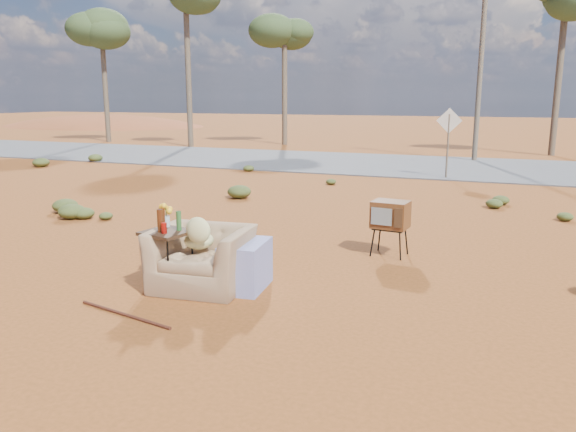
% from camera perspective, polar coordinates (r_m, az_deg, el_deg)
% --- Properties ---
extents(ground, '(140.00, 140.00, 0.00)m').
position_cam_1_polar(ground, '(7.39, -6.60, -8.04)').
color(ground, brown).
rests_on(ground, ground).
extents(highway, '(140.00, 7.00, 0.04)m').
position_cam_1_polar(highway, '(21.51, 12.62, 5.06)').
color(highway, '#565659').
rests_on(highway, ground).
extents(dirt_mound, '(26.00, 18.00, 2.00)m').
position_cam_1_polar(dirt_mound, '(52.20, -18.32, 8.67)').
color(dirt_mound, '#954324').
rests_on(dirt_mound, ground).
extents(armchair, '(1.53, 1.09, 1.09)m').
position_cam_1_polar(armchair, '(7.58, -7.97, -3.53)').
color(armchair, '#8F6E4E').
rests_on(armchair, ground).
extents(tv_unit, '(0.60, 0.51, 0.90)m').
position_cam_1_polar(tv_unit, '(9.13, 10.36, 0.07)').
color(tv_unit, black).
rests_on(tv_unit, ground).
extents(side_table, '(0.66, 0.66, 1.12)m').
position_cam_1_polar(side_table, '(7.55, -12.23, -1.22)').
color(side_table, '#352213').
rests_on(side_table, ground).
extents(rusty_bar, '(1.47, 0.34, 0.04)m').
position_cam_1_polar(rusty_bar, '(6.97, -16.27, -9.57)').
color(rusty_bar, '#4D2014').
rests_on(rusty_bar, ground).
extents(road_sign, '(0.78, 0.06, 2.19)m').
position_cam_1_polar(road_sign, '(18.22, 16.00, 8.35)').
color(road_sign, brown).
rests_on(road_sign, ground).
extents(eucalyptus_far_left, '(3.20, 3.20, 7.10)m').
position_cam_1_polar(eucalyptus_far_left, '(33.88, -18.40, 17.24)').
color(eucalyptus_far_left, brown).
rests_on(eucalyptus_far_left, ground).
extents(eucalyptus_left, '(3.20, 3.20, 8.10)m').
position_cam_1_polar(eucalyptus_left, '(29.73, -10.34, 20.35)').
color(eucalyptus_left, brown).
rests_on(eucalyptus_left, ground).
extents(eucalyptus_near_left, '(3.20, 3.20, 6.60)m').
position_cam_1_polar(eucalyptus_near_left, '(30.44, -0.36, 17.55)').
color(eucalyptus_near_left, brown).
rests_on(eucalyptus_near_left, ground).
extents(eucalyptus_center, '(3.20, 3.20, 7.60)m').
position_cam_1_polar(eucalyptus_center, '(27.43, 26.42, 19.03)').
color(eucalyptus_center, brown).
rests_on(eucalyptus_center, ground).
extents(utility_pole_center, '(1.40, 0.20, 8.00)m').
position_cam_1_polar(utility_pole_center, '(23.69, 19.05, 15.33)').
color(utility_pole_center, brown).
rests_on(utility_pole_center, ground).
extents(scrub_patch, '(17.49, 8.07, 0.33)m').
position_cam_1_polar(scrub_patch, '(11.55, 0.07, 0.10)').
color(scrub_patch, '#495224').
rests_on(scrub_patch, ground).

